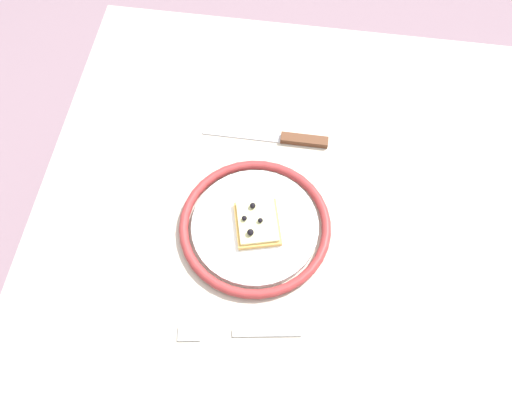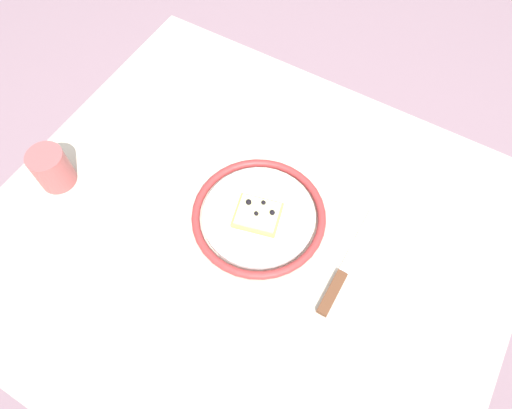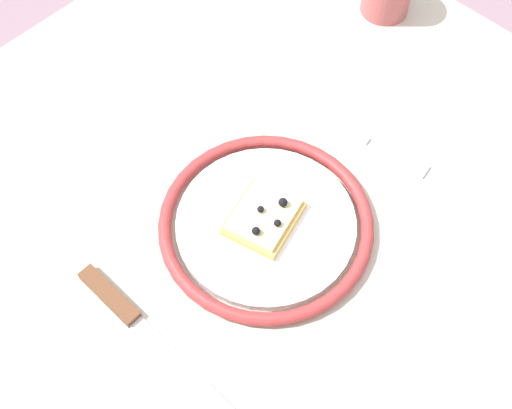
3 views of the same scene
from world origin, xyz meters
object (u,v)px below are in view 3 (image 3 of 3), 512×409
object	(u,v)px
dining_table	(241,237)
pizza_slice_near	(261,219)
knife	(128,314)
plate	(265,225)
fork	(361,137)

from	to	relation	value
dining_table	pizza_slice_near	distance (m)	0.11
knife	pizza_slice_near	bearing A→B (deg)	170.78
plate	knife	distance (m)	0.19
fork	pizza_slice_near	bearing A→B (deg)	-0.71
pizza_slice_near	knife	bearing A→B (deg)	-9.22
pizza_slice_near	knife	size ratio (longest dim) A/B	0.43
dining_table	knife	size ratio (longest dim) A/B	4.13
dining_table	plate	xyz separation A→B (m)	(0.00, 0.04, 0.09)
fork	dining_table	bearing A→B (deg)	-12.93
pizza_slice_near	knife	distance (m)	0.19
plate	fork	bearing A→B (deg)	-179.53
plate	fork	xyz separation A→B (m)	(-0.19, -0.00, -0.01)
pizza_slice_near	fork	world-z (taller)	pizza_slice_near
dining_table	fork	bearing A→B (deg)	167.07
dining_table	pizza_slice_near	world-z (taller)	pizza_slice_near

